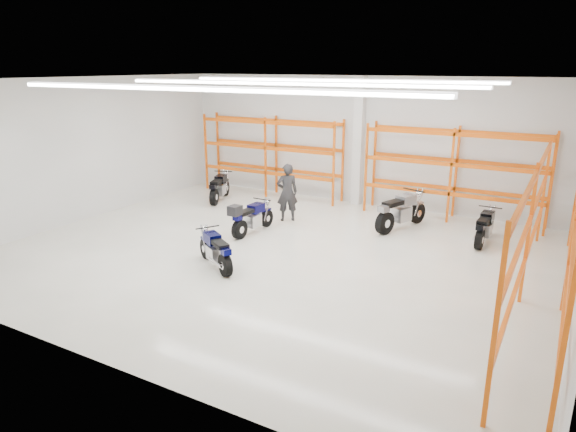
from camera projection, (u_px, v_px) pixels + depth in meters
The scene contains 12 objects.
ground at pixel (274, 253), 13.78m from camera, with size 14.00×14.00×0.00m, color beige.
room_shell at pixel (274, 130), 12.87m from camera, with size 14.02×12.02×4.51m.
motorcycle_main at pixel (216, 251), 12.61m from camera, with size 1.68×1.10×0.93m.
motorcycle_back_a at pixel (219, 188), 18.89m from camera, with size 0.92×2.00×1.02m.
motorcycle_back_b at pixel (250, 218), 15.15m from camera, with size 0.64×2.01×1.03m.
motorcycle_back_c at pixel (400, 212), 15.60m from camera, with size 1.06×2.26×1.15m.
motorcycle_back_d at pixel (485, 228), 14.39m from camera, with size 0.64×1.93×0.95m.
standing_man at pixel (287, 192), 16.38m from camera, with size 0.68×0.45×1.86m, color black.
structural_column at pixel (358, 142), 18.01m from camera, with size 0.32×0.32×4.50m, color white.
pallet_racking_back_left at pixel (271, 149), 19.45m from camera, with size 5.67×0.87×3.00m.
pallet_racking_back_right at pixel (454, 165), 16.26m from camera, with size 5.67×0.87×3.00m.
pallet_racking_side at pixel (552, 223), 10.22m from camera, with size 0.87×9.07×3.00m.
Camera 1 is at (6.66, -11.10, 4.84)m, focal length 32.00 mm.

